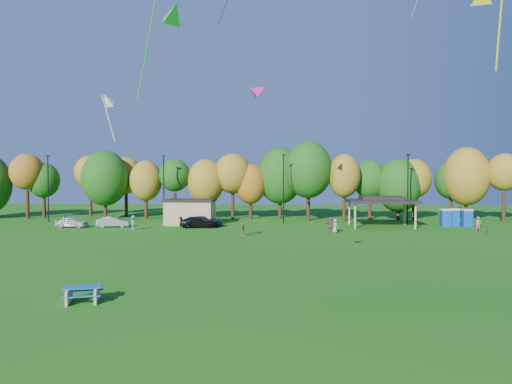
# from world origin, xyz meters

# --- Properties ---
(ground) EXTENTS (160.00, 160.00, 0.00)m
(ground) POSITION_xyz_m (0.00, 0.00, 0.00)
(ground) COLOR #19600F
(ground) RESTS_ON ground
(tree_line) EXTENTS (93.57, 10.55, 11.15)m
(tree_line) POSITION_xyz_m (-1.03, 45.51, 5.91)
(tree_line) COLOR black
(tree_line) RESTS_ON ground
(lamp_posts) EXTENTS (64.50, 0.25, 9.09)m
(lamp_posts) POSITION_xyz_m (2.00, 40.00, 4.90)
(lamp_posts) COLOR black
(lamp_posts) RESTS_ON ground
(utility_building) EXTENTS (6.30, 4.30, 3.25)m
(utility_building) POSITION_xyz_m (-10.00, 38.00, 1.64)
(utility_building) COLOR tan
(utility_building) RESTS_ON ground
(pavilion) EXTENTS (8.20, 6.20, 3.77)m
(pavilion) POSITION_xyz_m (14.00, 37.00, 3.23)
(pavilion) COLOR tan
(pavilion) RESTS_ON ground
(porta_potties) EXTENTS (3.75, 2.00, 2.18)m
(porta_potties) POSITION_xyz_m (23.27, 37.91, 1.10)
(porta_potties) COLOR #0C43A3
(porta_potties) RESTS_ON ground
(picnic_table) EXTENTS (2.16, 1.95, 0.79)m
(picnic_table) POSITION_xyz_m (-7.61, 1.79, 0.46)
(picnic_table) COLOR tan
(picnic_table) RESTS_ON ground
(car_a) EXTENTS (3.86, 1.62, 1.30)m
(car_a) POSITION_xyz_m (-23.57, 33.47, 0.65)
(car_a) COLOR silver
(car_a) RESTS_ON ground
(car_b) EXTENTS (4.09, 2.18, 1.28)m
(car_b) POSITION_xyz_m (-18.72, 34.26, 0.64)
(car_b) COLOR gray
(car_b) RESTS_ON ground
(car_c) EXTENTS (5.34, 3.76, 1.35)m
(car_c) POSITION_xyz_m (-7.78, 35.15, 0.68)
(car_c) COLOR #0C204C
(car_c) RESTS_ON ground
(car_d) EXTENTS (4.83, 2.47, 1.34)m
(car_d) POSITION_xyz_m (-8.21, 34.45, 0.67)
(car_d) COLOR black
(car_d) RESTS_ON ground
(far_person_0) EXTENTS (0.53, 0.98, 1.58)m
(far_person_0) POSITION_xyz_m (-2.15, 27.17, 0.79)
(far_person_0) COLOR #828A55
(far_person_0) RESTS_ON ground
(far_person_1) EXTENTS (1.54, 1.45, 1.73)m
(far_person_1) POSITION_xyz_m (7.30, 30.88, 0.87)
(far_person_1) COLOR #983F55
(far_person_1) RESTS_ON ground
(far_person_2) EXTENTS (0.64, 0.42, 1.77)m
(far_person_2) POSITION_xyz_m (23.60, 31.88, 0.88)
(far_person_2) COLOR #A94F76
(far_person_2) RESTS_ON ground
(far_person_3) EXTENTS (0.86, 0.89, 1.54)m
(far_person_3) POSITION_xyz_m (7.73, 30.44, 0.77)
(far_person_3) COLOR #909465
(far_person_3) RESTS_ON ground
(far_person_4) EXTENTS (0.94, 0.90, 1.53)m
(far_person_4) POSITION_xyz_m (-25.17, 34.80, 0.77)
(far_person_4) COLOR teal
(far_person_4) RESTS_ON ground
(far_person_5) EXTENTS (1.19, 1.23, 1.68)m
(far_person_5) POSITION_xyz_m (-15.28, 31.49, 0.84)
(far_person_5) COLOR #4F7AAE
(far_person_5) RESTS_ON ground
(kite_5) EXTENTS (1.38, 2.11, 3.40)m
(kite_5) POSITION_xyz_m (-9.28, 9.39, 11.19)
(kite_5) COLOR silver
(kite_6) EXTENTS (1.17, 0.98, 1.05)m
(kite_6) POSITION_xyz_m (1.05, 3.61, 10.63)
(kite_6) COLOR #F00D7C
(kite_8) EXTENTS (4.06, 3.62, 7.62)m
(kite_8) POSITION_xyz_m (-6.08, 13.90, 18.33)
(kite_8) COLOR green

